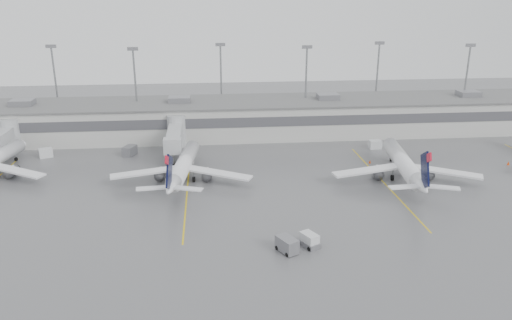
{
  "coord_description": "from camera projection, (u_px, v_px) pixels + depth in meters",
  "views": [
    {
      "loc": [
        -13.51,
        -56.8,
        32.56
      ],
      "look_at": [
        -5.54,
        24.0,
        5.0
      ],
      "focal_mm": 35.0,
      "sensor_mm": 36.0,
      "label": 1
    }
  ],
  "objects": [
    {
      "name": "ground",
      "position": [
        316.0,
        253.0,
        65.25
      ],
      "size": [
        260.0,
        260.0,
        0.0
      ],
      "primitive_type": "plane",
      "color": "#58585A",
      "rests_on": "ground"
    },
    {
      "name": "terminal",
      "position": [
        265.0,
        117.0,
        118.55
      ],
      "size": [
        152.0,
        17.0,
        9.45
      ],
      "color": "#B1B1AC",
      "rests_on": "ground"
    },
    {
      "name": "light_masts",
      "position": [
        263.0,
        80.0,
        121.46
      ],
      "size": [
        142.4,
        8.0,
        20.6
      ],
      "color": "gray",
      "rests_on": "ground"
    },
    {
      "name": "jet_bridge_left",
      "position": [
        3.0,
        139.0,
        101.93
      ],
      "size": [
        4.0,
        17.2,
        7.0
      ],
      "color": "#A0A2A5",
      "rests_on": "ground"
    },
    {
      "name": "jet_bridge_right",
      "position": [
        175.0,
        134.0,
        105.19
      ],
      "size": [
        4.0,
        17.2,
        7.0
      ],
      "color": "#A0A2A5",
      "rests_on": "ground"
    },
    {
      "name": "stand_markings",
      "position": [
        287.0,
        186.0,
        87.87
      ],
      "size": [
        105.25,
        40.0,
        0.01
      ],
      "color": "yellow",
      "rests_on": "ground"
    },
    {
      "name": "jet_mid_left",
      "position": [
        183.0,
        166.0,
        89.2
      ],
      "size": [
        25.13,
        28.34,
        9.19
      ],
      "rotation": [
        0.0,
        0.0,
        -0.13
      ],
      "color": "white",
      "rests_on": "ground"
    },
    {
      "name": "jet_mid_right",
      "position": [
        404.0,
        164.0,
        89.82
      ],
      "size": [
        26.31,
        29.68,
        9.63
      ],
      "rotation": [
        0.0,
        0.0,
        -0.14
      ],
      "color": "white",
      "rests_on": "ground"
    },
    {
      "name": "baggage_tug",
      "position": [
        309.0,
        241.0,
        66.87
      ],
      "size": [
        2.93,
        3.4,
        1.87
      ],
      "rotation": [
        0.0,
        0.0,
        0.49
      ],
      "color": "silver",
      "rests_on": "ground"
    },
    {
      "name": "baggage_cart",
      "position": [
        287.0,
        245.0,
        65.34
      ],
      "size": [
        3.04,
        3.59,
        2.0
      ],
      "rotation": [
        0.0,
        0.0,
        0.49
      ],
      "color": "slate",
      "rests_on": "ground"
    },
    {
      "name": "gse_uld_a",
      "position": [
        46.0,
        153.0,
        102.77
      ],
      "size": [
        3.1,
        2.66,
        1.85
      ],
      "primitive_type": "cube",
      "rotation": [
        0.0,
        0.0,
        0.42
      ],
      "color": "silver",
      "rests_on": "ground"
    },
    {
      "name": "gse_uld_b",
      "position": [
        186.0,
        159.0,
        99.17
      ],
      "size": [
        2.91,
        2.31,
        1.81
      ],
      "primitive_type": "cube",
      "rotation": [
        0.0,
        0.0,
        0.26
      ],
      "color": "silver",
      "rests_on": "ground"
    },
    {
      "name": "gse_uld_c",
      "position": [
        375.0,
        144.0,
        108.43
      ],
      "size": [
        2.65,
        1.81,
        1.84
      ],
      "primitive_type": "cube",
      "rotation": [
        0.0,
        0.0,
        0.03
      ],
      "color": "silver",
      "rests_on": "ground"
    },
    {
      "name": "gse_loader",
      "position": [
        130.0,
        151.0,
        103.94
      ],
      "size": [
        3.0,
        3.68,
        1.99
      ],
      "primitive_type": "cube",
      "rotation": [
        0.0,
        0.0,
        -0.37
      ],
      "color": "slate",
      "rests_on": "ground"
    },
    {
      "name": "cone_b",
      "position": [
        175.0,
        171.0,
        93.95
      ],
      "size": [
        0.48,
        0.48,
        0.77
      ],
      "primitive_type": "cone",
      "color": "#FB4705",
      "rests_on": "ground"
    },
    {
      "name": "cone_c",
      "position": [
        370.0,
        161.0,
        99.41
      ],
      "size": [
        0.42,
        0.42,
        0.67
      ],
      "primitive_type": "cone",
      "color": "#FB4705",
      "rests_on": "ground"
    },
    {
      "name": "cone_d",
      "position": [
        508.0,
        163.0,
        98.34
      ],
      "size": [
        0.49,
        0.49,
        0.79
      ],
      "primitive_type": "cone",
      "color": "#FB4705",
      "rests_on": "ground"
    }
  ]
}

